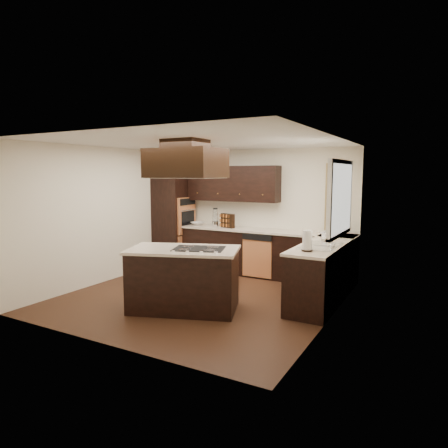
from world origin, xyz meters
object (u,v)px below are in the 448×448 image
(range_hood, at_px, (186,163))
(spice_rack, at_px, (228,221))
(oven_column, at_px, (174,217))
(island, at_px, (184,280))

(range_hood, xyz_separation_m, spice_rack, (-0.54, 2.28, -1.10))
(range_hood, relative_size, spice_rack, 3.07)
(oven_column, xyz_separation_m, island, (1.87, -2.32, -0.62))
(oven_column, bearing_deg, range_hood, -50.26)
(island, relative_size, range_hood, 1.46)
(oven_column, xyz_separation_m, spice_rack, (1.34, 0.03, 0.00))
(range_hood, distance_m, spice_rack, 2.59)
(island, relative_size, spice_rack, 4.49)
(oven_column, distance_m, range_hood, 3.13)
(oven_column, relative_size, range_hood, 2.02)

